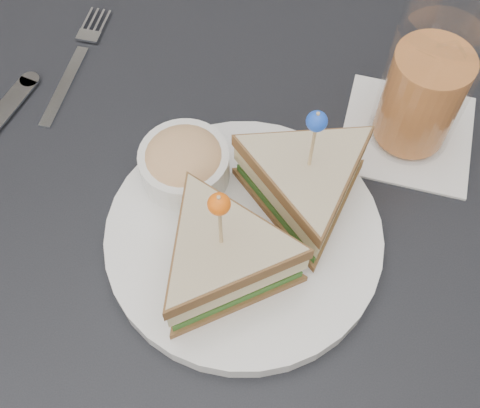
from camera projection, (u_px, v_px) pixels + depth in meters
The scene contains 5 objects.
ground_plane at pixel (234, 408), 1.20m from camera, with size 3.50×3.50×0.00m, color #3F3833.
table at pixel (229, 273), 0.62m from camera, with size 0.80×0.80×0.75m.
plate_meal at pixel (252, 218), 0.52m from camera, with size 0.28×0.27×0.15m.
cutlery_fork at pixel (78, 59), 0.67m from camera, with size 0.04×0.18×0.01m.
drink_set at pixel (426, 87), 0.55m from camera, with size 0.15×0.15×0.16m.
Camera 1 is at (0.04, -0.25, 1.25)m, focal length 45.00 mm.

